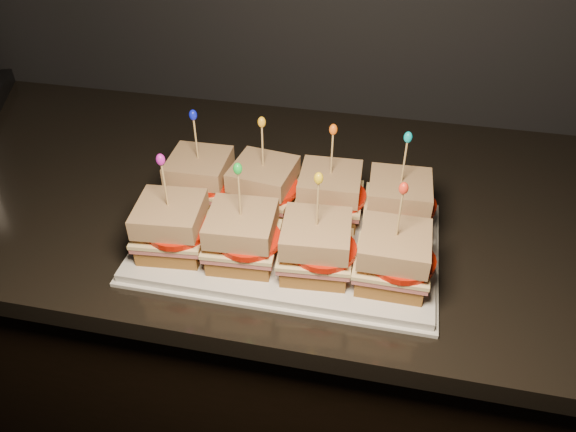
# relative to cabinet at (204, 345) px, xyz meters

# --- Properties ---
(cabinet) EXTENTS (2.59, 0.62, 0.84)m
(cabinet) POSITION_rel_cabinet_xyz_m (0.00, 0.00, 0.00)
(cabinet) COLOR black
(cabinet) RESTS_ON ground
(granite_slab) EXTENTS (2.63, 0.66, 0.03)m
(granite_slab) POSITION_rel_cabinet_xyz_m (-0.00, -0.00, 0.44)
(granite_slab) COLOR black
(granite_slab) RESTS_ON cabinet
(platter) EXTENTS (0.44, 0.27, 0.02)m
(platter) POSITION_rel_cabinet_xyz_m (0.22, -0.13, 0.46)
(platter) COLOR silver
(platter) RESTS_ON granite_slab
(platter_rim) EXTENTS (0.45, 0.29, 0.01)m
(platter_rim) POSITION_rel_cabinet_xyz_m (0.22, -0.13, 0.46)
(platter_rim) COLOR silver
(platter_rim) RESTS_ON granite_slab
(sandwich_0_bread_bot) EXTENTS (0.09, 0.09, 0.03)m
(sandwich_0_bread_bot) POSITION_rel_cabinet_xyz_m (0.07, -0.06, 0.48)
(sandwich_0_bread_bot) COLOR brown
(sandwich_0_bread_bot) RESTS_ON platter
(sandwich_0_ham) EXTENTS (0.10, 0.10, 0.01)m
(sandwich_0_ham) POSITION_rel_cabinet_xyz_m (0.07, -0.06, 0.50)
(sandwich_0_ham) COLOR #B25858
(sandwich_0_ham) RESTS_ON sandwich_0_bread_bot
(sandwich_0_cheese) EXTENTS (0.10, 0.10, 0.01)m
(sandwich_0_cheese) POSITION_rel_cabinet_xyz_m (0.07, -0.06, 0.51)
(sandwich_0_cheese) COLOR #F9E097
(sandwich_0_cheese) RESTS_ON sandwich_0_ham
(sandwich_0_tomato) EXTENTS (0.09, 0.09, 0.01)m
(sandwich_0_tomato) POSITION_rel_cabinet_xyz_m (0.08, -0.07, 0.51)
(sandwich_0_tomato) COLOR red
(sandwich_0_tomato) RESTS_ON sandwich_0_cheese
(sandwich_0_bread_top) EXTENTS (0.09, 0.09, 0.03)m
(sandwich_0_bread_top) POSITION_rel_cabinet_xyz_m (0.07, -0.06, 0.53)
(sandwich_0_bread_top) COLOR brown
(sandwich_0_bread_top) RESTS_ON sandwich_0_tomato
(sandwich_0_pick) EXTENTS (0.00, 0.00, 0.09)m
(sandwich_0_pick) POSITION_rel_cabinet_xyz_m (0.07, -0.06, 0.58)
(sandwich_0_pick) COLOR tan
(sandwich_0_pick) RESTS_ON sandwich_0_bread_top
(sandwich_0_frill) EXTENTS (0.01, 0.01, 0.02)m
(sandwich_0_frill) POSITION_rel_cabinet_xyz_m (0.07, -0.06, 0.63)
(sandwich_0_frill) COLOR #0E18E0
(sandwich_0_frill) RESTS_ON sandwich_0_pick
(sandwich_1_bread_bot) EXTENTS (0.10, 0.10, 0.03)m
(sandwich_1_bread_bot) POSITION_rel_cabinet_xyz_m (0.17, -0.06, 0.48)
(sandwich_1_bread_bot) COLOR brown
(sandwich_1_bread_bot) RESTS_ON platter
(sandwich_1_ham) EXTENTS (0.11, 0.11, 0.01)m
(sandwich_1_ham) POSITION_rel_cabinet_xyz_m (0.17, -0.06, 0.50)
(sandwich_1_ham) COLOR #B25858
(sandwich_1_ham) RESTS_ON sandwich_1_bread_bot
(sandwich_1_cheese) EXTENTS (0.11, 0.11, 0.01)m
(sandwich_1_cheese) POSITION_rel_cabinet_xyz_m (0.17, -0.06, 0.51)
(sandwich_1_cheese) COLOR #F9E097
(sandwich_1_cheese) RESTS_ON sandwich_1_ham
(sandwich_1_tomato) EXTENTS (0.09, 0.09, 0.01)m
(sandwich_1_tomato) POSITION_rel_cabinet_xyz_m (0.18, -0.07, 0.51)
(sandwich_1_tomato) COLOR red
(sandwich_1_tomato) RESTS_ON sandwich_1_cheese
(sandwich_1_bread_top) EXTENTS (0.10, 0.10, 0.03)m
(sandwich_1_bread_top) POSITION_rel_cabinet_xyz_m (0.17, -0.06, 0.53)
(sandwich_1_bread_top) COLOR brown
(sandwich_1_bread_top) RESTS_ON sandwich_1_tomato
(sandwich_1_pick) EXTENTS (0.00, 0.00, 0.09)m
(sandwich_1_pick) POSITION_rel_cabinet_xyz_m (0.17, -0.06, 0.58)
(sandwich_1_pick) COLOR tan
(sandwich_1_pick) RESTS_ON sandwich_1_bread_top
(sandwich_1_frill) EXTENTS (0.01, 0.01, 0.02)m
(sandwich_1_frill) POSITION_rel_cabinet_xyz_m (0.17, -0.06, 0.63)
(sandwich_1_frill) COLOR gold
(sandwich_1_frill) RESTS_ON sandwich_1_pick
(sandwich_2_bread_bot) EXTENTS (0.09, 0.09, 0.03)m
(sandwich_2_bread_bot) POSITION_rel_cabinet_xyz_m (0.28, -0.06, 0.48)
(sandwich_2_bread_bot) COLOR brown
(sandwich_2_bread_bot) RESTS_ON platter
(sandwich_2_ham) EXTENTS (0.10, 0.10, 0.01)m
(sandwich_2_ham) POSITION_rel_cabinet_xyz_m (0.28, -0.06, 0.50)
(sandwich_2_ham) COLOR #B25858
(sandwich_2_ham) RESTS_ON sandwich_2_bread_bot
(sandwich_2_cheese) EXTENTS (0.10, 0.10, 0.01)m
(sandwich_2_cheese) POSITION_rel_cabinet_xyz_m (0.28, -0.06, 0.51)
(sandwich_2_cheese) COLOR #F9E097
(sandwich_2_cheese) RESTS_ON sandwich_2_ham
(sandwich_2_tomato) EXTENTS (0.09, 0.09, 0.01)m
(sandwich_2_tomato) POSITION_rel_cabinet_xyz_m (0.29, -0.07, 0.51)
(sandwich_2_tomato) COLOR red
(sandwich_2_tomato) RESTS_ON sandwich_2_cheese
(sandwich_2_bread_top) EXTENTS (0.10, 0.10, 0.03)m
(sandwich_2_bread_top) POSITION_rel_cabinet_xyz_m (0.28, -0.06, 0.53)
(sandwich_2_bread_top) COLOR brown
(sandwich_2_bread_top) RESTS_ON sandwich_2_tomato
(sandwich_2_pick) EXTENTS (0.00, 0.00, 0.09)m
(sandwich_2_pick) POSITION_rel_cabinet_xyz_m (0.28, -0.06, 0.58)
(sandwich_2_pick) COLOR tan
(sandwich_2_pick) RESTS_ON sandwich_2_bread_top
(sandwich_2_frill) EXTENTS (0.01, 0.01, 0.02)m
(sandwich_2_frill) POSITION_rel_cabinet_xyz_m (0.28, -0.06, 0.63)
(sandwich_2_frill) COLOR orange
(sandwich_2_frill) RESTS_ON sandwich_2_pick
(sandwich_3_bread_bot) EXTENTS (0.09, 0.09, 0.03)m
(sandwich_3_bread_bot) POSITION_rel_cabinet_xyz_m (0.38, -0.06, 0.48)
(sandwich_3_bread_bot) COLOR brown
(sandwich_3_bread_bot) RESTS_ON platter
(sandwich_3_ham) EXTENTS (0.10, 0.10, 0.01)m
(sandwich_3_ham) POSITION_rel_cabinet_xyz_m (0.38, -0.06, 0.50)
(sandwich_3_ham) COLOR #B25858
(sandwich_3_ham) RESTS_ON sandwich_3_bread_bot
(sandwich_3_cheese) EXTENTS (0.10, 0.10, 0.01)m
(sandwich_3_cheese) POSITION_rel_cabinet_xyz_m (0.38, -0.06, 0.51)
(sandwich_3_cheese) COLOR #F9E097
(sandwich_3_cheese) RESTS_ON sandwich_3_ham
(sandwich_3_tomato) EXTENTS (0.09, 0.09, 0.01)m
(sandwich_3_tomato) POSITION_rel_cabinet_xyz_m (0.39, -0.07, 0.51)
(sandwich_3_tomato) COLOR red
(sandwich_3_tomato) RESTS_ON sandwich_3_cheese
(sandwich_3_bread_top) EXTENTS (0.09, 0.09, 0.03)m
(sandwich_3_bread_top) POSITION_rel_cabinet_xyz_m (0.38, -0.06, 0.53)
(sandwich_3_bread_top) COLOR brown
(sandwich_3_bread_top) RESTS_ON sandwich_3_tomato
(sandwich_3_pick) EXTENTS (0.00, 0.00, 0.09)m
(sandwich_3_pick) POSITION_rel_cabinet_xyz_m (0.38, -0.06, 0.58)
(sandwich_3_pick) COLOR tan
(sandwich_3_pick) RESTS_ON sandwich_3_bread_top
(sandwich_3_frill) EXTENTS (0.01, 0.01, 0.02)m
(sandwich_3_frill) POSITION_rel_cabinet_xyz_m (0.38, -0.06, 0.63)
(sandwich_3_frill) COLOR #06B2BD
(sandwich_3_frill) RESTS_ON sandwich_3_pick
(sandwich_4_bread_bot) EXTENTS (0.10, 0.10, 0.03)m
(sandwich_4_bread_bot) POSITION_rel_cabinet_xyz_m (0.07, -0.19, 0.48)
(sandwich_4_bread_bot) COLOR brown
(sandwich_4_bread_bot) RESTS_ON platter
(sandwich_4_ham) EXTENTS (0.11, 0.10, 0.01)m
(sandwich_4_ham) POSITION_rel_cabinet_xyz_m (0.07, -0.19, 0.50)
(sandwich_4_ham) COLOR #B25858
(sandwich_4_ham) RESTS_ON sandwich_4_bread_bot
(sandwich_4_cheese) EXTENTS (0.11, 0.11, 0.01)m
(sandwich_4_cheese) POSITION_rel_cabinet_xyz_m (0.07, -0.19, 0.51)
(sandwich_4_cheese) COLOR #F9E097
(sandwich_4_cheese) RESTS_ON sandwich_4_ham
(sandwich_4_tomato) EXTENTS (0.09, 0.09, 0.01)m
(sandwich_4_tomato) POSITION_rel_cabinet_xyz_m (0.08, -0.20, 0.51)
(sandwich_4_tomato) COLOR red
(sandwich_4_tomato) RESTS_ON sandwich_4_cheese
(sandwich_4_bread_top) EXTENTS (0.10, 0.10, 0.03)m
(sandwich_4_bread_top) POSITION_rel_cabinet_xyz_m (0.07, -0.19, 0.53)
(sandwich_4_bread_top) COLOR brown
(sandwich_4_bread_top) RESTS_ON sandwich_4_tomato
(sandwich_4_pick) EXTENTS (0.00, 0.00, 0.09)m
(sandwich_4_pick) POSITION_rel_cabinet_xyz_m (0.07, -0.19, 0.58)
(sandwich_4_pick) COLOR tan
(sandwich_4_pick) RESTS_ON sandwich_4_bread_top
(sandwich_4_frill) EXTENTS (0.01, 0.01, 0.02)m
(sandwich_4_frill) POSITION_rel_cabinet_xyz_m (0.07, -0.19, 0.63)
(sandwich_4_frill) COLOR #C31BAD
(sandwich_4_frill) RESTS_ON sandwich_4_pick
(sandwich_5_bread_bot) EXTENTS (0.10, 0.10, 0.03)m
(sandwich_5_bread_bot) POSITION_rel_cabinet_xyz_m (0.17, -0.19, 0.48)
(sandwich_5_bread_bot) COLOR brown
(sandwich_5_bread_bot) RESTS_ON platter
(sandwich_5_ham) EXTENTS (0.11, 0.10, 0.01)m
(sandwich_5_ham) POSITION_rel_cabinet_xyz_m (0.17, -0.19, 0.50)
(sandwich_5_ham) COLOR #B25858
(sandwich_5_ham) RESTS_ON sandwich_5_bread_bot
(sandwich_5_cheese) EXTENTS (0.11, 0.10, 0.01)m
(sandwich_5_cheese) POSITION_rel_cabinet_xyz_m (0.17, -0.19, 0.51)
(sandwich_5_cheese) COLOR #F9E097
(sandwich_5_cheese) RESTS_ON sandwich_5_ham
(sandwich_5_tomato) EXTENTS (0.09, 0.09, 0.01)m
(sandwich_5_tomato) POSITION_rel_cabinet_xyz_m (0.18, -0.20, 0.51)
(sandwich_5_tomato) COLOR red
(sandwich_5_tomato) RESTS_ON sandwich_5_cheese
(sandwich_5_bread_top) EXTENTS (0.10, 0.10, 0.03)m
(sandwich_5_bread_top) POSITION_rel_cabinet_xyz_m (0.17, -0.19, 0.53)
(sandwich_5_bread_top) COLOR brown
(sandwich_5_bread_top) RESTS_ON sandwich_5_tomato
(sandwich_5_pick) EXTENTS (0.00, 0.00, 0.09)m
(sandwich_5_pick) POSITION_rel_cabinet_xyz_m (0.17, -0.19, 0.58)
(sandwich_5_pick) COLOR tan
(sandwich_5_pick) RESTS_ON sandwich_5_bread_top
(sandwich_5_frill) EXTENTS (0.01, 0.01, 0.02)m
(sandwich_5_frill) POSITION_rel_cabinet_xyz_m (0.17, -0.19, 0.63)
(sandwich_5_frill) COLOR green
(sandwich_5_frill) RESTS_ON sandwich_5_pick
(sandwich_6_bread_bot) EXTENTS (0.10, 0.10, 0.03)m
(sandwich_6_bread_bot) POSITION_rel_cabinet_xyz_m (0.28, -0.19, 0.48)
(sandwich_6_bread_bot) COLOR brown
(sandwich_6_bread_bot) RESTS_ON platter
(sandwich_6_ham) EXTENTS (0.11, 0.10, 0.01)m
(sandwich_6_ham) POSITION_rel_cabinet_xyz_m (0.28, -0.19, 0.50)
(sandwich_6_ham) COLOR #B25858
(sandwich_6_ham) RESTS_ON sandwich_6_bread_bot
(sandwich_6_cheese) EXTENTS (0.11, 0.10, 0.01)m
(sandwich_6_cheese) POSITION_rel_cabinet_xyz_m (0.28, -0.19, 0.51)
(sandwich_6_cheese) COLOR #F9E097
(sandwich_6_cheese) RESTS_ON sandwich_6_ham
(sandwich_6_tomato) EXTENTS (0.09, 0.09, 0.01)m
(sandwich_6_tomato) POSITION_rel_cabinet_xyz_m (0.29, -0.20, 0.51)
(sandwich_6_tomato) COLOR red
(sandwich_6_tomato) RESTS_ON sandwich_6_cheese
(sandwich_6_bread_top) EXTENTS (0.10, 0.10, 0.03)m
(sandwich_6_bread_top) POSITION_rel_cabinet_xyz_m (0.28, -0.19, 0.53)
(sandwich_6_bread_top) COLOR brown
(sandwich_6_bread_top) RESTS_ON sandwich_6_tomato
(sandwich_6_pick) EXTENTS (0.00, 0.00, 0.09)m
(sandwich_6_pick) POSITION_rel_cabinet_xyz_m (0.28, -0.19, 0.58)
(sandwich_6_pick) COLOR tan
(sandwich_6_pick) RESTS_ON sandwich_6_bread_top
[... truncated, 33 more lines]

